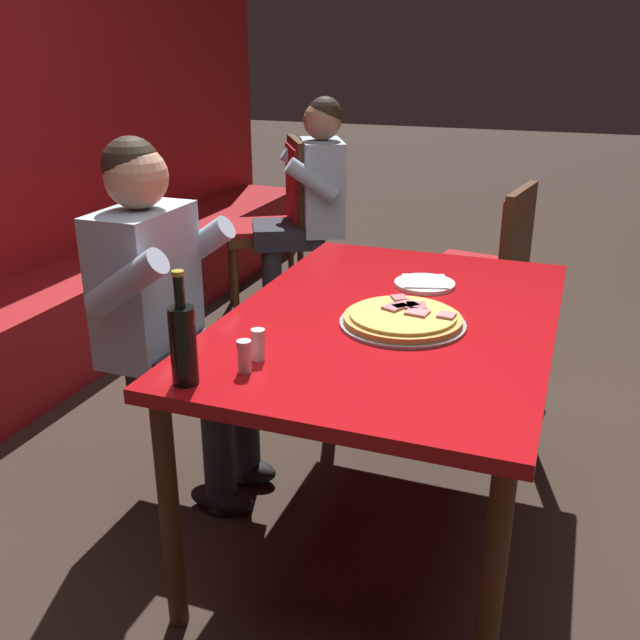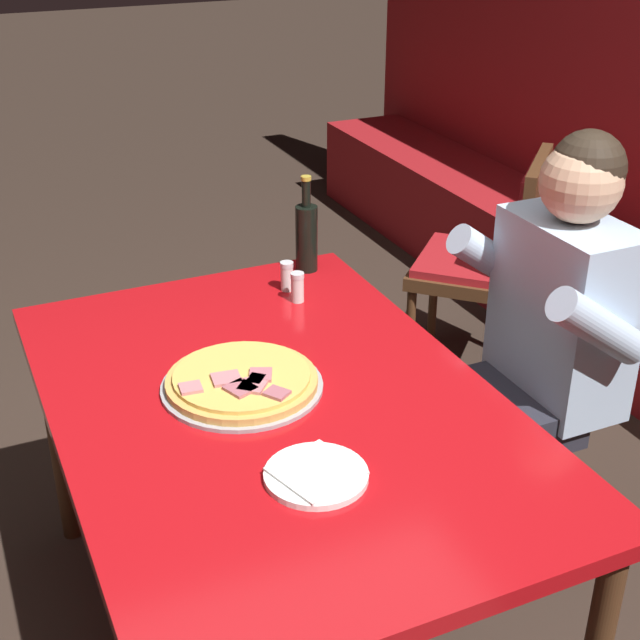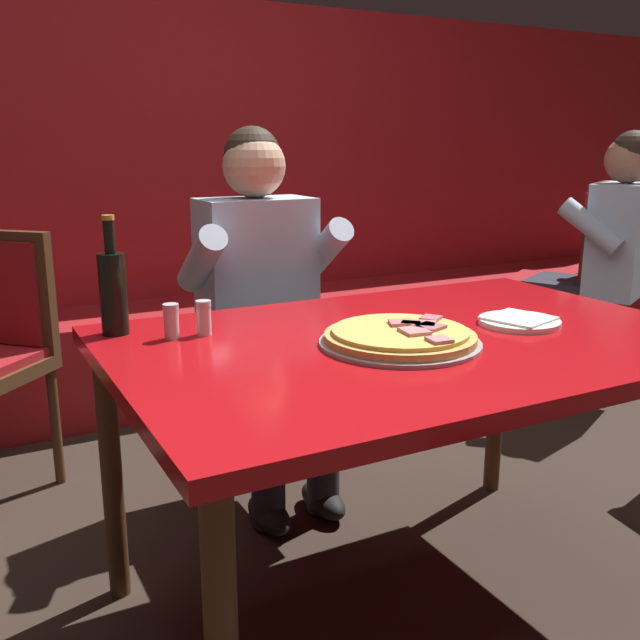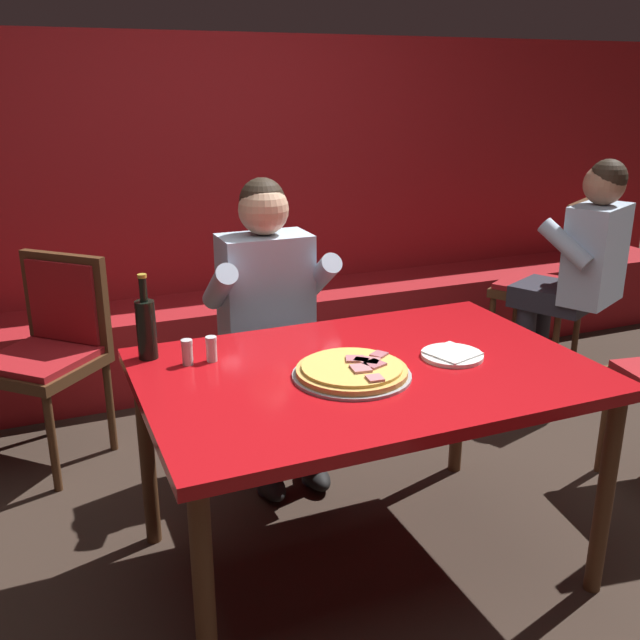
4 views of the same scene
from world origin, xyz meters
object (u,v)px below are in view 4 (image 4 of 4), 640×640
shaker_oregano (212,350)px  beer_bottle (146,327)px  main_dining_table (366,388)px  dining_chair_far_left (51,343)px  shaker_parmesan (187,353)px  pizza (352,371)px  diner_standing_companion (578,265)px  plate_white_paper (452,355)px  dining_chair_near_right (554,275)px  diner_seated_blue_shirt (273,317)px

shaker_oregano → beer_bottle: bearing=149.8°
main_dining_table → dining_chair_far_left: size_ratio=1.57×
main_dining_table → shaker_parmesan: 0.60m
pizza → diner_standing_companion: 2.08m
plate_white_paper → shaker_parmesan: (-0.84, 0.28, 0.03)m
main_dining_table → pizza: 0.13m
pizza → shaker_oregano: bearing=141.4°
main_dining_table → diner_standing_companion: (1.74, 0.96, 0.02)m
dining_chair_near_right → diner_standing_companion: size_ratio=0.81×
pizza → shaker_parmesan: bearing=146.5°
pizza → beer_bottle: size_ratio=1.30×
dining_chair_near_right → pizza: bearing=-146.6°
shaker_oregano → diner_seated_blue_shirt: diner_seated_blue_shirt is taller
main_dining_table → dining_chair_far_left: (-0.93, 1.26, -0.14)m
plate_white_paper → diner_seated_blue_shirt: (-0.36, 0.80, -0.06)m
plate_white_paper → diner_seated_blue_shirt: 0.88m
dining_chair_far_left → diner_standing_companion: bearing=-6.3°
pizza → dining_chair_far_left: size_ratio=0.41×
shaker_parmesan → diner_standing_companion: diner_standing_companion is taller
shaker_parmesan → diner_standing_companion: (2.27, 0.71, -0.09)m
dining_chair_far_left → dining_chair_near_right: dining_chair_near_right is taller
pizza → diner_standing_companion: size_ratio=0.30×
pizza → dining_chair_far_left: bearing=123.1°
diner_seated_blue_shirt → beer_bottle: bearing=-144.9°
diner_seated_blue_shirt → shaker_parmesan: bearing=-132.4°
dining_chair_far_left → dining_chair_near_right: 2.70m
plate_white_paper → diner_seated_blue_shirt: size_ratio=0.16×
pizza → plate_white_paper: pizza is taller
shaker_oregano → shaker_parmesan: bearing=178.8°
diner_standing_companion → dining_chair_near_right: bearing=83.0°
plate_white_paper → beer_bottle: 1.03m
diner_seated_blue_shirt → dining_chair_far_left: bearing=150.8°
pizza → diner_seated_blue_shirt: (0.02, 0.82, -0.07)m
beer_bottle → dining_chair_near_right: (2.41, 0.80, -0.27)m
plate_white_paper → dining_chair_far_left: dining_chair_far_left is taller
main_dining_table → dining_chair_far_left: 1.57m
beer_bottle → diner_standing_companion: 2.46m
main_dining_table → dining_chair_near_right: 2.12m
diner_seated_blue_shirt → dining_chair_near_right: diner_seated_blue_shirt is taller
beer_bottle → diner_seated_blue_shirt: (0.58, 0.41, -0.17)m
main_dining_table → dining_chair_near_right: (1.77, 1.16, -0.09)m
shaker_oregano → pizza: bearing=-38.6°
main_dining_table → pizza: pizza is taller
diner_standing_companion → shaker_parmesan: bearing=-162.6°
plate_white_paper → diner_standing_companion: (1.44, 0.99, -0.06)m
diner_seated_blue_shirt → dining_chair_near_right: bearing=12.2°
main_dining_table → dining_chair_near_right: bearing=33.4°
diner_standing_companion → main_dining_table: bearing=-151.1°
shaker_oregano → diner_seated_blue_shirt: (0.39, 0.52, -0.09)m
pizza → diner_standing_companion: (1.82, 1.01, -0.07)m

